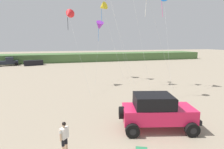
{
  "coord_description": "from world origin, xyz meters",
  "views": [
    {
      "loc": [
        -2.75,
        -4.92,
        5.45
      ],
      "look_at": [
        0.1,
        4.86,
        3.59
      ],
      "focal_mm": 28.32,
      "sensor_mm": 36.0,
      "label": 1
    }
  ],
  "objects": [
    {
      "name": "kite_green_box",
      "position": [
        -1.55,
        17.9,
        8.72
      ],
      "size": [
        2.38,
        6.81,
        9.46
      ],
      "color": "red",
      "rests_on": "ground_plane"
    },
    {
      "name": "distant_sedan",
      "position": [
        -9.06,
        40.71,
        0.6
      ],
      "size": [
        4.5,
        2.72,
        1.2
      ],
      "primitive_type": "cube",
      "rotation": [
        0.0,
        0.0,
        0.26
      ],
      "color": "black",
      "rests_on": "ground_plane"
    },
    {
      "name": "kite_yellow_diamond",
      "position": [
        3.15,
        22.17,
        7.87
      ],
      "size": [
        2.63,
        6.61,
        8.74
      ],
      "color": "purple",
      "rests_on": "ground_plane"
    },
    {
      "name": "person_watching",
      "position": [
        -2.78,
        3.37,
        0.94
      ],
      "size": [
        0.47,
        0.49,
        1.67
      ],
      "color": "#DBB28E",
      "rests_on": "ground_plane"
    },
    {
      "name": "jeep",
      "position": [
        2.91,
        4.37,
        1.2
      ],
      "size": [
        5.02,
        3.36,
        2.26
      ],
      "color": "#EA2151",
      "rests_on": "ground_plane"
    },
    {
      "name": "distant_pickup",
      "position": [
        -14.78,
        41.72,
        0.94
      ],
      "size": [
        4.93,
        3.39,
        1.98
      ],
      "color": "#1E232D",
      "rests_on": "ground_plane"
    },
    {
      "name": "kite_white_parafoil",
      "position": [
        3.33,
        20.74,
        10.39
      ],
      "size": [
        2.73,
        5.42,
        11.12
      ],
      "color": "yellow",
      "rests_on": "ground_plane"
    },
    {
      "name": "dune_ridge",
      "position": [
        -3.99,
        47.71,
        1.11
      ],
      "size": [
        90.0,
        8.28,
        2.23
      ],
      "primitive_type": "cube",
      "color": "#4C703D",
      "rests_on": "ground_plane"
    }
  ]
}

